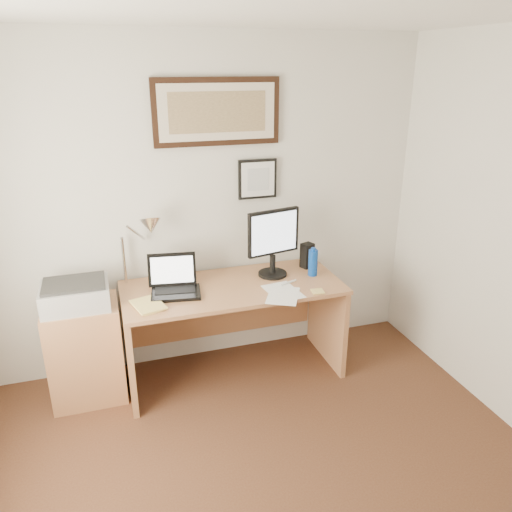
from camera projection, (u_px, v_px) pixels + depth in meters
name	position (u px, v px, depth m)	size (l,w,h in m)	color
wall_back	(200.00, 208.00, 3.76)	(3.50, 0.02, 2.50)	silver
side_cabinet	(86.00, 351.00, 3.53)	(0.50, 0.40, 0.73)	#A46B44
water_bottle	(313.00, 263.00, 3.80)	(0.07, 0.07, 0.20)	#0B3B9B
bottle_cap	(314.00, 249.00, 3.76)	(0.04, 0.04, 0.02)	#0B3B9B
speaker	(307.00, 255.00, 3.95)	(0.09, 0.08, 0.20)	black
paper_sheet_a	(283.00, 291.00, 3.56)	(0.22, 0.31, 0.00)	white
paper_sheet_b	(283.00, 295.00, 3.49)	(0.21, 0.30, 0.00)	white
sticky_pad	(318.00, 291.00, 3.54)	(0.09, 0.09, 0.01)	#E4C66C
marker_pen	(289.00, 282.00, 3.68)	(0.02, 0.02, 0.14)	white
book	(135.00, 309.00, 3.29)	(0.18, 0.25, 0.02)	#EFD470
desk	(230.00, 309.00, 3.81)	(1.60, 0.70, 0.75)	#A46B44
laptop	(175.00, 285.00, 3.53)	(0.37, 0.34, 0.26)	black
lcd_monitor	(273.00, 240.00, 3.72)	(0.42, 0.22, 0.52)	black
printer	(75.00, 295.00, 3.35)	(0.44, 0.34, 0.18)	#A7A7AA
desk_lamp	(148.00, 229.00, 3.49)	(0.29, 0.27, 0.53)	silver
picture_large	(217.00, 112.00, 3.52)	(0.92, 0.04, 0.47)	black
picture_small	(257.00, 179.00, 3.79)	(0.30, 0.03, 0.30)	black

